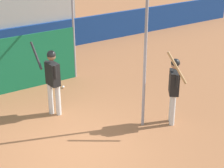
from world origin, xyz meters
name	(u,v)px	position (x,y,z in m)	size (l,w,h in m)	color
ground_plane	(73,148)	(0.00, 0.00, 0.00)	(60.00, 60.00, 0.00)	#935B38
batting_cage	(17,55)	(-0.08, 3.09, 1.33)	(4.14, 3.73, 3.19)	gray
player_batter	(52,77)	(0.33, 1.70, 1.07)	(0.51, 0.83, 1.91)	silver
player_waiting	(174,86)	(2.62, -0.33, 1.04)	(0.57, 0.76, 2.00)	silver
baseball	(63,87)	(1.23, 3.06, 0.04)	(0.07, 0.07, 0.07)	white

